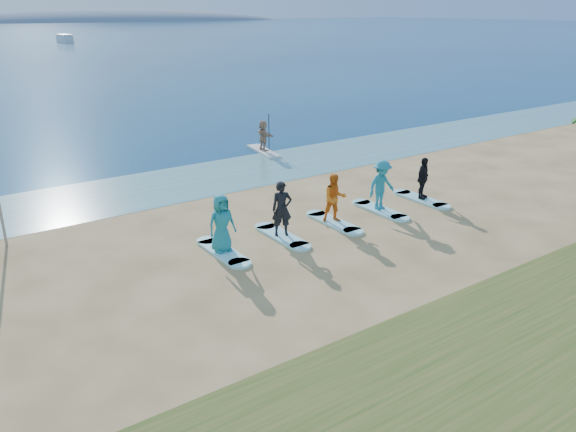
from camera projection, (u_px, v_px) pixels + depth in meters
ground at (336, 268)px, 16.58m from camera, size 600.00×600.00×0.00m
shallow_water at (184, 182)px, 24.65m from camera, size 600.00×600.00×0.00m
island_ridge at (115, 21)px, 298.03m from camera, size 220.00×56.00×18.00m
paddleboard at (264, 151)px, 29.70m from camera, size 1.14×3.07×0.12m
paddleboarder at (263, 135)px, 29.41m from camera, size 0.56×1.49×1.57m
boat_offshore_b at (65, 43)px, 119.58m from camera, size 2.33×5.31×1.72m
surfboard_0 at (223, 252)px, 17.56m from camera, size 0.70×2.20×0.09m
student_0 at (222, 223)px, 17.22m from camera, size 0.89×0.58×1.83m
surfboard_1 at (282, 236)px, 18.76m from camera, size 0.70×2.20×0.09m
student_1 at (282, 209)px, 18.42m from camera, size 0.79×0.66×1.85m
surfboard_2 at (334, 222)px, 19.95m from camera, size 0.70×2.20×0.09m
student_2 at (335, 198)px, 19.64m from camera, size 1.03×0.94×1.73m
surfboard_3 at (380, 210)px, 21.15m from camera, size 0.70×2.20×0.09m
student_3 at (382, 185)px, 20.81m from camera, size 1.24×0.75×1.88m
surfboard_4 at (421, 199)px, 22.35m from camera, size 0.70×2.20×0.09m
student_4 at (423, 178)px, 22.05m from camera, size 1.05×0.73×1.66m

